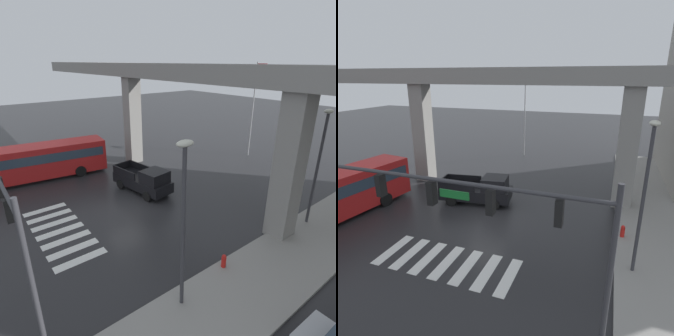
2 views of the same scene
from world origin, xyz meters
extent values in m
plane|color=#232326|center=(0.00, 0.00, 0.00)|extent=(120.00, 120.00, 0.00)
cube|color=silver|center=(-3.30, -4.51, 0.01)|extent=(0.55, 2.80, 0.01)
cube|color=silver|center=(-2.20, -4.51, 0.01)|extent=(0.55, 2.80, 0.01)
cube|color=silver|center=(-1.10, -4.51, 0.01)|extent=(0.55, 2.80, 0.01)
cube|color=silver|center=(0.00, -4.51, 0.01)|extent=(0.55, 2.80, 0.01)
cube|color=silver|center=(1.10, -4.51, 0.01)|extent=(0.55, 2.80, 0.01)
cube|color=silver|center=(2.20, -4.51, 0.01)|extent=(0.55, 2.80, 0.01)
cube|color=silver|center=(3.30, -4.51, 0.01)|extent=(0.55, 2.80, 0.01)
cube|color=gray|center=(0.00, 5.73, 8.92)|extent=(57.62, 1.93, 1.20)
cube|color=gray|center=(-8.26, 5.73, 4.16)|extent=(1.30, 1.30, 8.32)
cube|color=gray|center=(8.26, 5.73, 4.16)|extent=(1.30, 1.30, 8.32)
cube|color=gray|center=(9.89, 2.00, 0.07)|extent=(4.00, 36.00, 0.15)
cube|color=black|center=(-1.74, 2.53, 0.78)|extent=(5.33, 2.67, 0.80)
cube|color=black|center=(-0.31, 2.76, 1.63)|extent=(1.95, 1.99, 0.90)
cube|color=#3F5160|center=(0.15, 2.83, 1.63)|extent=(0.36, 1.67, 0.77)
cube|color=black|center=(-3.01, 3.21, 1.48)|extent=(2.64, 0.51, 0.60)
cube|color=black|center=(-2.74, 1.49, 1.48)|extent=(2.64, 0.51, 0.60)
cube|color=black|center=(-4.21, 2.14, 1.48)|extent=(0.37, 1.74, 0.60)
cylinder|color=black|center=(-0.32, 3.67, 0.38)|extent=(0.79, 0.39, 0.76)
cylinder|color=black|center=(-0.04, 1.88, 0.38)|extent=(0.79, 0.39, 0.76)
cylinder|color=black|center=(-3.45, 3.18, 0.38)|extent=(0.79, 0.39, 0.76)
cylinder|color=black|center=(-3.16, 1.39, 0.38)|extent=(0.79, 0.39, 0.76)
cube|color=red|center=(-9.23, -2.97, 1.64)|extent=(3.86, 11.03, 2.70)
cube|color=#2D3D4C|center=(-9.23, -2.97, 2.11)|extent=(3.83, 10.50, 0.76)
cylinder|color=black|center=(-7.64, -0.18, 0.48)|extent=(0.47, 1.00, 0.96)
cylinder|color=black|center=(-10.07, 0.13, 0.48)|extent=(0.47, 1.00, 0.96)
cylinder|color=#38383D|center=(7.46, -7.34, 3.10)|extent=(0.18, 0.18, 6.20)
cube|color=black|center=(5.86, -7.34, 5.08)|extent=(0.24, 0.32, 0.84)
sphere|color=red|center=(5.86, -7.34, 5.34)|extent=(0.17, 0.17, 0.17)
cylinder|color=#38383D|center=(8.69, -2.20, 3.50)|extent=(0.16, 0.16, 7.00)
ellipsoid|color=beige|center=(8.69, -2.20, 7.12)|extent=(0.44, 0.70, 0.24)
cylinder|color=#38383D|center=(8.69, 8.19, 3.50)|extent=(0.16, 0.16, 7.00)
ellipsoid|color=beige|center=(8.69, 8.19, 7.12)|extent=(0.44, 0.70, 0.24)
cylinder|color=red|center=(8.29, 0.85, 0.35)|extent=(0.24, 0.24, 0.70)
sphere|color=red|center=(8.29, 0.85, 0.74)|extent=(0.22, 0.22, 0.22)
cylinder|color=silver|center=(-2.26, 16.59, 4.80)|extent=(0.12, 0.12, 9.60)
cube|color=red|center=(-1.71, 16.59, 9.10)|extent=(1.10, 0.04, 0.70)
camera|label=1|loc=(15.47, -8.15, 9.71)|focal=29.87mm
camera|label=2|loc=(7.03, -15.14, 8.93)|focal=30.93mm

